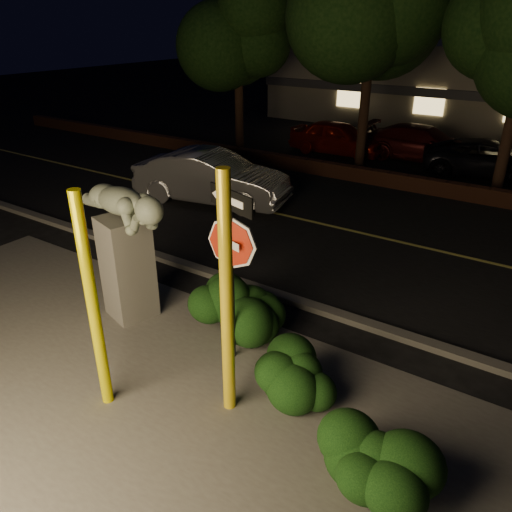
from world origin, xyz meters
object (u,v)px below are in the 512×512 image
Objects in this scene: signpost at (231,244)px; yellow_pole_left at (93,306)px; sculpture at (125,237)px; silver_sedan at (212,178)px; yellow_pole_right at (227,301)px; parked_car_dark at (490,159)px; parked_car_darkred at (423,143)px; parked_car_red at (338,138)px.

yellow_pole_left is at bearing -99.17° from signpost.
sculpture is at bearing -163.11° from signpost.
silver_sedan is (-5.14, 5.98, -1.32)m from signpost.
yellow_pole_right reaches higher than parked_car_dark.
silver_sedan is (-5.79, 6.98, -1.03)m from yellow_pole_right.
parked_car_darkred is at bearing 59.99° from parked_car_dark.
yellow_pole_left is at bearing -150.01° from yellow_pole_right.
yellow_pole_left is at bearing -163.05° from silver_sedan.
yellow_pole_left is 0.92× the size of yellow_pole_right.
sculpture reaches higher than parked_car_darkred.
parked_car_dark is (3.76, 13.64, -1.01)m from sculpture.
parked_car_red is at bearing 102.97° from yellow_pole_left.
silver_sedan is 1.18× the size of parked_car_red.
parked_car_red is at bearing 115.25° from sculpture.
signpost is at bearing 63.84° from yellow_pole_left.
parked_car_darkred is (-1.27, 14.49, -1.42)m from signpost.
sculpture is at bearing -166.28° from silver_sedan.
parked_car_dark is (2.32, 15.56, -1.02)m from yellow_pole_left.
parked_car_darkred is at bearing -35.57° from silver_sedan.
parked_car_red is 0.86× the size of parked_car_darkred.
signpost is at bearing 16.26° from sculpture.
yellow_pole_left reaches higher than parked_car_darkred.
signpost is at bearing 161.98° from parked_car_dark.
yellow_pole_left is 2.18m from signpost.
signpost is at bearing -177.34° from parked_car_darkred.
sculpture is at bearing 126.93° from yellow_pole_left.
parked_car_darkred is 2.78m from parked_car_dark.
yellow_pole_right is 15.64m from parked_car_darkred.
parked_car_darkred is at bearing 111.98° from signpost.
sculpture is 0.66× the size of parked_car_red.
yellow_pole_left is 16.43m from parked_car_darkred.
sculpture is 14.18m from parked_car_dark.
sculpture reaches higher than parked_car_red.
signpost reaches higher than sculpture.
parked_car_darkred is at bearing 101.96° from sculpture.
parked_car_red is at bearing 125.34° from signpost.
parked_car_darkred is at bearing -75.99° from parked_car_red.
sculpture is (-1.44, 1.92, -0.01)m from yellow_pole_left.
yellow_pole_left is 15.94m from parked_car_red.
yellow_pole_right reaches higher than parked_car_darkred.
signpost is (-0.65, 1.00, 0.29)m from yellow_pole_right.
yellow_pole_left is 0.70× the size of silver_sedan.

